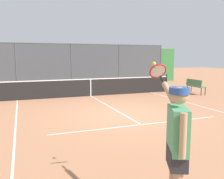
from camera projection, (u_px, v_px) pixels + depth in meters
ground_plane at (124, 115)px, 9.06m from camera, size 60.00×60.00×0.00m
court_line_markings at (144, 126)px, 7.58m from camera, size 7.60×10.94×0.01m
fence_backdrop at (70, 66)px, 18.64m from camera, size 18.40×1.37×3.10m
tennis_net at (91, 87)px, 13.24m from camera, size 9.76×0.09×1.07m
tennis_player at (177, 141)px, 3.21m from camera, size 0.58×1.42×2.08m
courtside_bench at (195, 85)px, 14.04m from camera, size 0.40×1.30×0.84m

